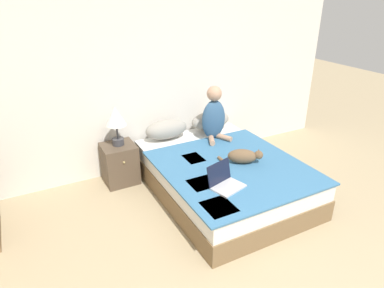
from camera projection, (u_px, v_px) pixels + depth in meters
The scene contains 9 objects.
wall_back at pixel (153, 77), 4.52m from camera, with size 5.80×0.05×2.55m.
bed at pixel (222, 176), 4.22m from camera, with size 1.59×2.13×0.47m.
pillow_near at pixel (166, 129), 4.64m from camera, with size 0.59×0.29×0.26m.
pillow_far at pixel (211, 121), 4.93m from camera, with size 0.59×0.29×0.26m.
person_sitting at pixel (214, 116), 4.56m from camera, with size 0.35×0.34×0.73m.
cat_tabby at pixel (244, 156), 4.00m from camera, with size 0.43×0.38×0.17m.
laptop_open at pixel (225, 182), 3.54m from camera, with size 0.39×0.36×0.24m.
nightstand at pixel (120, 164), 4.46m from camera, with size 0.42×0.43×0.53m.
table_lamp at pixel (116, 119), 4.22m from camera, with size 0.26×0.26×0.51m.
Camera 1 is at (-1.63, -0.99, 2.38)m, focal length 32.00 mm.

